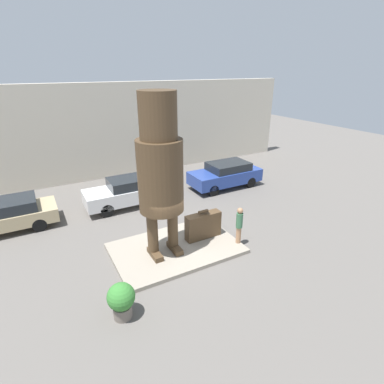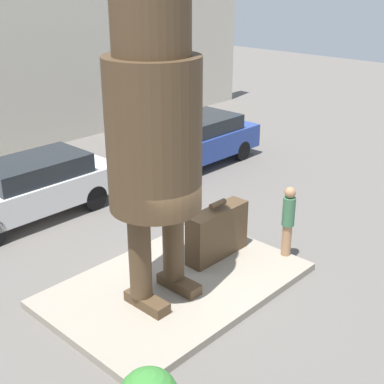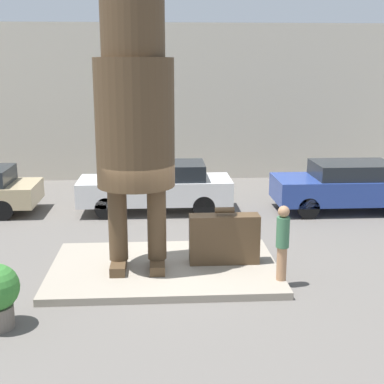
{
  "view_description": "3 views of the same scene",
  "coord_description": "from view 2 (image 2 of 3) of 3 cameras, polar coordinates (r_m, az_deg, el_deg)",
  "views": [
    {
      "loc": [
        -4.48,
        -9.48,
        6.99
      ],
      "look_at": [
        0.68,
        -0.14,
        2.5
      ],
      "focal_mm": 28.0,
      "sensor_mm": 36.0,
      "label": 1
    },
    {
      "loc": [
        -6.53,
        -6.58,
        5.97
      ],
      "look_at": [
        0.42,
        -0.03,
        1.99
      ],
      "focal_mm": 50.0,
      "sensor_mm": 36.0,
      "label": 2
    },
    {
      "loc": [
        -0.07,
        -11.31,
        4.56
      ],
      "look_at": [
        0.61,
        -0.15,
        1.88
      ],
      "focal_mm": 50.0,
      "sensor_mm": 36.0,
      "label": 3
    }
  ],
  "objects": [
    {
      "name": "parked_car_blue",
      "position": [
        17.58,
        0.53,
        5.63
      ],
      "size": [
        4.45,
        1.89,
        1.56
      ],
      "rotation": [
        0.0,
        0.0,
        3.14
      ],
      "color": "#284293",
      "rests_on": "ground_plane"
    },
    {
      "name": "pedestal",
      "position": [
        10.98,
        -1.64,
        -9.84
      ],
      "size": [
        5.07,
        3.33,
        0.16
      ],
      "color": "gray",
      "rests_on": "ground_plane"
    },
    {
      "name": "tourist",
      "position": [
        11.67,
        10.22,
        -2.79
      ],
      "size": [
        0.27,
        0.27,
        1.6
      ],
      "color": "#A87A56",
      "rests_on": "pedestal"
    },
    {
      "name": "ground_plane",
      "position": [
        11.02,
        -1.64,
        -10.19
      ],
      "size": [
        60.0,
        60.0,
        0.0
      ],
      "primitive_type": "plane",
      "color": "#605B56"
    },
    {
      "name": "statue_figure",
      "position": [
        9.09,
        -4.15,
        8.41
      ],
      "size": [
        1.66,
        1.66,
        6.14
      ],
      "color": "#4C3823",
      "rests_on": "pedestal"
    },
    {
      "name": "giant_suitcase",
      "position": [
        11.59,
        2.7,
        -4.32
      ],
      "size": [
        1.58,
        0.43,
        1.3
      ],
      "color": "#4C3823",
      "rests_on": "pedestal"
    },
    {
      "name": "parked_car_white",
      "position": [
        14.23,
        -16.84,
        0.47
      ],
      "size": [
        4.76,
        1.71,
        1.57
      ],
      "rotation": [
        0.0,
        0.0,
        3.14
      ],
      "color": "silver",
      "rests_on": "ground_plane"
    }
  ]
}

